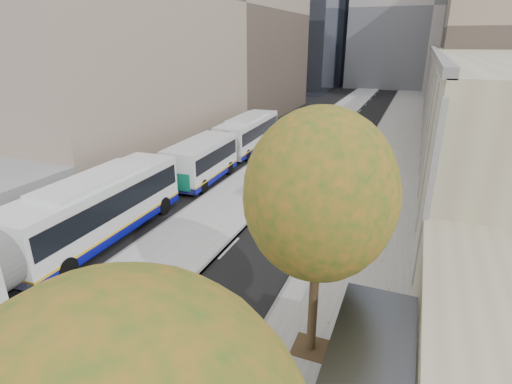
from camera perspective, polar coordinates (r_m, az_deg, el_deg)
The scene contains 10 objects.
bus_platform at distance 34.59m, azimuth 5.01°, elevation 5.54°, with size 4.25×150.00×0.15m, color #A1A1A1.
sidewalk at distance 33.27m, azimuth 18.30°, elevation 3.86°, with size 4.75×150.00×0.08m, color gray.
building_tan at distance 61.94m, azimuth 31.81°, elevation 13.08°, with size 18.00×92.00×8.00m, color tan.
building_midrise at distance 47.42m, azimuth -16.15°, elevation 24.16°, with size 24.00×46.00×25.00m, color gray.
building_far_block at distance 93.13m, azimuth 24.02°, elevation 22.83°, with size 30.00×18.00×30.00m, color #ACA59F.
bus_shelter at distance 10.56m, azimuth 17.20°, elevation -21.74°, with size 1.90×4.40×2.53m.
tree_c at distance 10.91m, azimuth 9.10°, elevation -0.51°, with size 4.20×4.20×7.28m.
bus_near at distance 18.16m, azimuth -30.02°, elevation -6.65°, with size 3.04×18.18×3.02m.
bus_far at distance 31.99m, azimuth -3.56°, elevation 7.04°, with size 3.14×17.07×2.83m.
distant_car at distance 40.39m, azimuth 2.88°, elevation 8.71°, with size 1.61×4.00×1.36m, color silver.
Camera 1 is at (5.74, 3.05, 9.18)m, focal length 28.00 mm.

